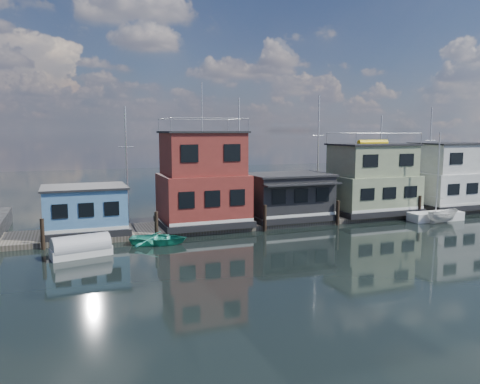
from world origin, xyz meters
name	(u,v)px	position (x,y,z in m)	size (l,w,h in m)	color
ground	(373,254)	(0.00, 0.00, 0.00)	(160.00, 160.00, 0.00)	black
dock	(293,220)	(0.00, 12.00, 0.20)	(48.00, 5.00, 0.40)	#595147
houseboat_blue	(85,210)	(-18.00, 12.00, 2.21)	(6.40, 4.90, 3.66)	black
houseboat_red	(203,181)	(-8.50, 12.00, 4.10)	(7.40, 5.90, 11.86)	black
houseboat_dark	(288,196)	(-0.50, 11.98, 2.42)	(7.40, 6.10, 4.06)	black
houseboat_green	(371,180)	(8.50, 12.00, 3.55)	(8.40, 5.90, 7.03)	black
houseboat_white	(451,177)	(18.50, 12.00, 3.54)	(8.40, 5.90, 6.66)	black
pilings	(304,215)	(-0.33, 9.20, 1.10)	(42.28, 0.28, 2.20)	#2D2116
background_masts	(308,157)	(4.76, 18.00, 5.55)	(36.40, 0.16, 12.00)	silver
motorboat	(443,216)	(12.41, 6.70, 0.63)	(1.22, 3.26, 1.26)	beige
tarp_runabout	(81,248)	(-18.57, 6.33, 0.58)	(4.06, 2.28, 1.55)	silver
day_sailer	(435,216)	(12.73, 7.89, 0.46)	(5.24, 1.95, 8.15)	white
dinghy_teal	(159,239)	(-13.11, 7.82, 0.43)	(2.97, 4.16, 0.86)	teal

